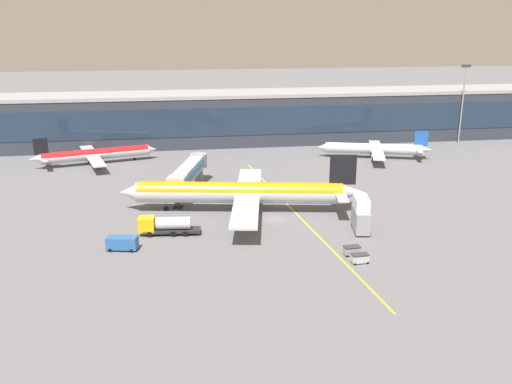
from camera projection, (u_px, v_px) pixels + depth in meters
ground_plane at (274, 219)px, 105.88m from camera, size 700.00×700.00×0.00m
apron_lead_in_line at (297, 214)px, 108.50m from camera, size 7.96×79.66×0.01m
terminal_building at (271, 117)px, 172.27m from camera, size 200.83×17.31×15.60m
main_airliner at (241, 193)px, 108.99m from camera, size 48.02×38.52×11.65m
jet_bridge at (189, 171)px, 120.86m from camera, size 9.44×22.85×6.62m
fuel_tanker at (165, 225)px, 97.74m from camera, size 10.99×3.52×3.25m
catering_lift at (361, 214)px, 99.17m from camera, size 3.67×7.14×6.30m
crew_van at (123, 243)px, 91.18m from camera, size 5.33×3.11×2.30m
baggage_cart_0 at (360, 258)px, 86.45m from camera, size 2.76×1.80×1.48m
baggage_cart_1 at (352, 250)px, 89.43m from camera, size 2.76×1.80×1.48m
commuter_jet_far at (95, 154)px, 146.13m from camera, size 32.32×26.02×7.98m
commuter_jet_near at (374, 149)px, 152.21m from camera, size 30.37×24.42×7.96m
apron_light_mast_0 at (463, 98)px, 167.52m from camera, size 2.80×0.50×23.86m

